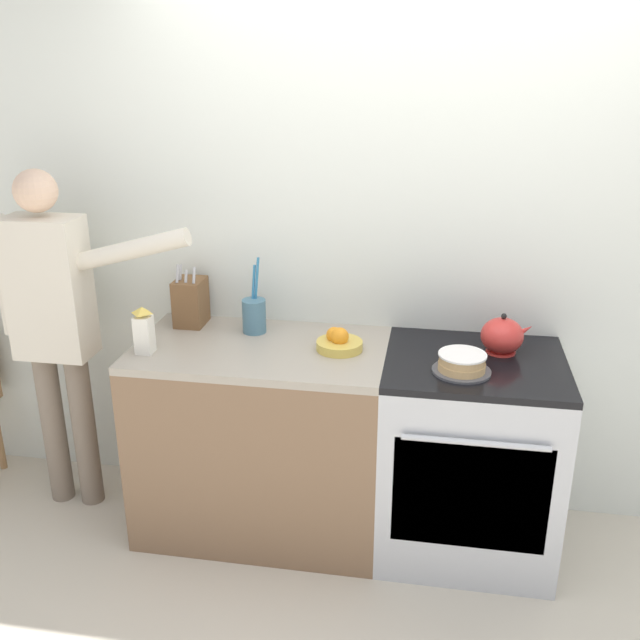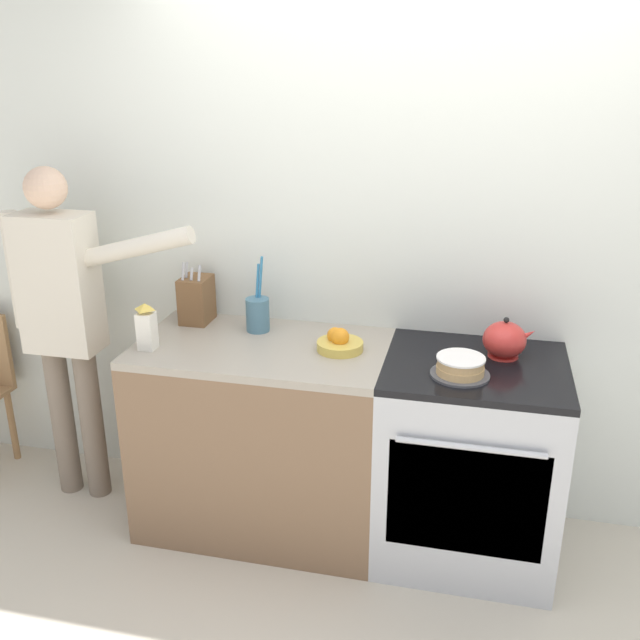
# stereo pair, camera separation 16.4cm
# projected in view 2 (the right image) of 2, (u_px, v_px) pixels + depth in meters

# --- Properties ---
(ground_plane) EXTENTS (16.00, 16.00, 0.00)m
(ground_plane) POSITION_uv_depth(u_px,v_px,m) (391.00, 585.00, 3.00)
(ground_plane) COLOR beige
(wall_back) EXTENTS (8.00, 0.04, 2.60)m
(wall_back) POSITION_uv_depth(u_px,v_px,m) (422.00, 246.00, 3.15)
(wall_back) COLOR silver
(wall_back) RESTS_ON ground_plane
(counter_cabinet) EXTENTS (1.10, 0.65, 0.90)m
(counter_cabinet) POSITION_uv_depth(u_px,v_px,m) (264.00, 435.00, 3.27)
(counter_cabinet) COLOR brown
(counter_cabinet) RESTS_ON ground_plane
(stove_range) EXTENTS (0.75, 0.69, 0.90)m
(stove_range) POSITION_uv_depth(u_px,v_px,m) (468.00, 460.00, 3.07)
(stove_range) COLOR #B7BABF
(stove_range) RESTS_ON ground_plane
(layer_cake) EXTENTS (0.24, 0.24, 0.08)m
(layer_cake) POSITION_uv_depth(u_px,v_px,m) (460.00, 367.00, 2.80)
(layer_cake) COLOR #4C4C51
(layer_cake) RESTS_ON stove_range
(tea_kettle) EXTENTS (0.22, 0.18, 0.18)m
(tea_kettle) POSITION_uv_depth(u_px,v_px,m) (505.00, 340.00, 2.96)
(tea_kettle) COLOR red
(tea_kettle) RESTS_ON stove_range
(knife_block) EXTENTS (0.13, 0.16, 0.30)m
(knife_block) POSITION_uv_depth(u_px,v_px,m) (196.00, 299.00, 3.34)
(knife_block) COLOR brown
(knife_block) RESTS_ON counter_cabinet
(utensil_crock) EXTENTS (0.11, 0.11, 0.35)m
(utensil_crock) POSITION_uv_depth(u_px,v_px,m) (258.00, 314.00, 3.24)
(utensil_crock) COLOR #477084
(utensil_crock) RESTS_ON counter_cabinet
(fruit_bowl) EXTENTS (0.20, 0.20, 0.10)m
(fruit_bowl) POSITION_uv_depth(u_px,v_px,m) (339.00, 342.00, 3.05)
(fruit_bowl) COLOR gold
(fruit_bowl) RESTS_ON counter_cabinet
(milk_carton) EXTENTS (0.07, 0.07, 0.21)m
(milk_carton) POSITION_uv_depth(u_px,v_px,m) (147.00, 327.00, 3.04)
(milk_carton) COLOR white
(milk_carton) RESTS_ON counter_cabinet
(person_baker) EXTENTS (0.93, 0.20, 1.64)m
(person_baker) POSITION_uv_depth(u_px,v_px,m) (64.00, 310.00, 3.31)
(person_baker) COLOR #7A6B5B
(person_baker) RESTS_ON ground_plane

